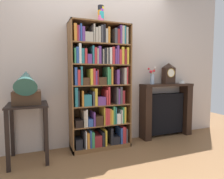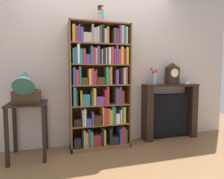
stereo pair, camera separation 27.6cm
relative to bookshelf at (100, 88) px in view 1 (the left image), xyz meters
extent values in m
cube|color=brown|center=(0.00, -0.11, -0.93)|extent=(7.74, 6.40, 0.02)
cube|color=beige|center=(0.13, 0.23, 0.42)|extent=(4.74, 0.08, 2.68)
cube|color=brown|center=(-0.44, 0.01, 0.02)|extent=(0.02, 0.34, 1.88)
cube|color=brown|center=(0.45, 0.01, 0.02)|extent=(0.02, 0.34, 1.88)
cube|color=brown|center=(0.00, 0.18, 0.02)|extent=(0.91, 0.01, 1.88)
cube|color=brown|center=(0.00, 0.01, 0.95)|extent=(0.91, 0.34, 0.02)
cube|color=brown|center=(0.00, 0.01, -0.89)|extent=(0.91, 0.34, 0.06)
cube|color=black|center=(-0.36, -0.05, -0.79)|extent=(0.10, 0.20, 0.15)
cube|color=black|center=(-0.28, -0.03, -0.73)|extent=(0.02, 0.24, 0.26)
cube|color=white|center=(-0.26, -0.03, -0.74)|extent=(0.02, 0.25, 0.25)
cube|color=orange|center=(-0.22, -0.01, -0.75)|extent=(0.04, 0.28, 0.23)
cube|color=#2D519E|center=(-0.19, -0.01, -0.73)|extent=(0.02, 0.28, 0.26)
cube|color=#388E56|center=(-0.15, 0.00, -0.75)|extent=(0.04, 0.29, 0.23)
cube|color=maroon|center=(-0.07, -0.01, -0.78)|extent=(0.11, 0.27, 0.17)
cube|color=black|center=(0.01, -0.02, -0.76)|extent=(0.04, 0.25, 0.21)
cube|color=gold|center=(0.05, -0.01, -0.75)|extent=(0.03, 0.28, 0.23)
cube|color=black|center=(0.14, -0.03, -0.74)|extent=(0.04, 0.24, 0.25)
cube|color=black|center=(0.22, -0.02, -0.80)|extent=(0.11, 0.25, 0.12)
cube|color=#2D519E|center=(0.30, -0.03, -0.74)|extent=(0.03, 0.24, 0.24)
cube|color=#C63338|center=(0.34, -0.02, -0.73)|extent=(0.03, 0.26, 0.26)
cube|color=#C63338|center=(0.37, -0.02, -0.74)|extent=(0.02, 0.25, 0.25)
cube|color=#424247|center=(0.39, -0.01, -0.75)|extent=(0.02, 0.29, 0.22)
cube|color=brown|center=(0.00, 0.01, -0.55)|extent=(0.87, 0.32, 0.02)
cube|color=black|center=(-0.35, -0.04, -0.49)|extent=(0.11, 0.23, 0.11)
cube|color=#B2A893|center=(-0.27, -0.01, -0.43)|extent=(0.03, 0.28, 0.24)
cube|color=white|center=(-0.24, -0.01, -0.42)|extent=(0.02, 0.28, 0.25)
cube|color=#2D519E|center=(-0.19, -0.04, -0.49)|extent=(0.07, 0.23, 0.11)
cube|color=#663884|center=(-0.13, -0.03, -0.44)|extent=(0.03, 0.24, 0.20)
cube|color=#382316|center=(-0.05, -0.04, -0.47)|extent=(0.11, 0.22, 0.14)
cube|color=gold|center=(0.02, -0.02, -0.41)|extent=(0.02, 0.26, 0.27)
cube|color=#C63338|center=(0.05, -0.03, -0.42)|extent=(0.03, 0.24, 0.25)
cube|color=#C63338|center=(0.09, 0.00, -0.42)|extent=(0.03, 0.29, 0.25)
cube|color=orange|center=(0.12, -0.02, -0.43)|extent=(0.03, 0.26, 0.23)
cube|color=gold|center=(0.15, -0.03, -0.44)|extent=(0.02, 0.24, 0.22)
cube|color=#388E56|center=(0.18, -0.02, -0.41)|extent=(0.03, 0.25, 0.27)
cube|color=teal|center=(0.21, 0.00, -0.42)|extent=(0.02, 0.30, 0.26)
cube|color=white|center=(0.25, -0.04, -0.47)|extent=(0.06, 0.23, 0.15)
cube|color=white|center=(0.30, 0.00, -0.44)|extent=(0.02, 0.30, 0.21)
cube|color=#388E56|center=(0.33, -0.03, -0.42)|extent=(0.02, 0.23, 0.25)
cube|color=gold|center=(0.36, -0.03, -0.42)|extent=(0.03, 0.24, 0.25)
cube|color=brown|center=(0.00, 0.01, -0.25)|extent=(0.87, 0.32, 0.02)
cube|color=teal|center=(-0.39, -0.01, -0.11)|extent=(0.04, 0.27, 0.27)
cube|color=black|center=(-0.35, 0.00, -0.13)|extent=(0.02, 0.29, 0.23)
cube|color=orange|center=(-0.30, -0.02, -0.13)|extent=(0.02, 0.26, 0.22)
cube|color=teal|center=(-0.23, -0.04, -0.16)|extent=(0.11, 0.21, 0.16)
cube|color=#424247|center=(-0.14, 0.00, -0.14)|extent=(0.03, 0.29, 0.21)
cube|color=gold|center=(-0.10, -0.01, -0.12)|extent=(0.04, 0.28, 0.25)
cube|color=#663884|center=(-0.02, -0.03, -0.18)|extent=(0.12, 0.25, 0.12)
cube|color=#C63338|center=(0.06, -0.03, -0.13)|extent=(0.02, 0.25, 0.22)
cube|color=#C63338|center=(0.10, -0.01, -0.11)|extent=(0.03, 0.29, 0.27)
cube|color=#424247|center=(0.23, -0.01, -0.12)|extent=(0.02, 0.28, 0.26)
cube|color=#663884|center=(0.26, -0.01, -0.13)|extent=(0.03, 0.27, 0.23)
cube|color=#424247|center=(0.29, -0.03, -0.11)|extent=(0.03, 0.24, 0.26)
cube|color=maroon|center=(0.33, -0.02, -0.14)|extent=(0.04, 0.25, 0.20)
cube|color=brown|center=(0.00, 0.01, 0.05)|extent=(0.87, 0.32, 0.02)
cube|color=#2D519E|center=(-0.39, -0.01, 0.18)|extent=(0.03, 0.28, 0.25)
cube|color=#C63338|center=(-0.35, -0.02, 0.16)|extent=(0.04, 0.25, 0.21)
cube|color=teal|center=(-0.31, -0.03, 0.18)|extent=(0.03, 0.23, 0.26)
cube|color=#472D1C|center=(-0.25, -0.02, 0.11)|extent=(0.09, 0.27, 0.10)
cube|color=gold|center=(-0.17, -0.02, 0.17)|extent=(0.04, 0.25, 0.23)
cube|color=#C63338|center=(-0.13, 0.00, 0.17)|extent=(0.03, 0.30, 0.23)
cube|color=#663884|center=(-0.10, -0.03, 0.16)|extent=(0.02, 0.23, 0.20)
cube|color=maroon|center=(-0.08, -0.01, 0.16)|extent=(0.02, 0.29, 0.22)
cube|color=#472D1C|center=(0.00, -0.05, 0.11)|extent=(0.11, 0.21, 0.11)
cube|color=#388E56|center=(0.08, -0.03, 0.18)|extent=(0.03, 0.24, 0.26)
cube|color=#388E56|center=(0.11, -0.03, 0.17)|extent=(0.02, 0.23, 0.23)
cube|color=orange|center=(0.14, -0.03, 0.19)|extent=(0.03, 0.25, 0.26)
cube|color=#663884|center=(0.24, -0.03, 0.17)|extent=(0.04, 0.23, 0.22)
cube|color=#B2A893|center=(0.36, -0.02, 0.18)|extent=(0.04, 0.25, 0.25)
cube|color=#C63338|center=(0.39, -0.03, 0.19)|extent=(0.02, 0.24, 0.26)
cube|color=brown|center=(0.00, 0.01, 0.35)|extent=(0.87, 0.32, 0.02)
cube|color=#388E56|center=(-0.39, -0.02, 0.46)|extent=(0.02, 0.27, 0.21)
cube|color=#2D519E|center=(-0.36, -0.03, 0.47)|extent=(0.03, 0.23, 0.22)
cube|color=white|center=(-0.33, -0.03, 0.49)|extent=(0.03, 0.25, 0.27)
cube|color=teal|center=(-0.29, 0.00, 0.46)|extent=(0.04, 0.29, 0.21)
cube|color=#C63338|center=(-0.25, -0.02, 0.46)|extent=(0.03, 0.26, 0.21)
cube|color=#663884|center=(-0.19, -0.04, 0.42)|extent=(0.06, 0.23, 0.13)
cube|color=teal|center=(-0.14, -0.02, 0.48)|extent=(0.02, 0.26, 0.25)
cube|color=#C63338|center=(-0.11, -0.03, 0.47)|extent=(0.03, 0.24, 0.23)
cube|color=#B2A893|center=(-0.07, -0.02, 0.47)|extent=(0.02, 0.26, 0.22)
cube|color=#663884|center=(-0.04, -0.02, 0.48)|extent=(0.04, 0.26, 0.25)
cube|color=black|center=(-0.01, -0.01, 0.46)|extent=(0.02, 0.28, 0.21)
cube|color=#B2A893|center=(0.01, -0.02, 0.46)|extent=(0.02, 0.27, 0.21)
cube|color=black|center=(0.04, -0.03, 0.47)|extent=(0.03, 0.24, 0.23)
cube|color=#B2A893|center=(0.07, 0.00, 0.47)|extent=(0.02, 0.29, 0.23)
cube|color=#424247|center=(0.09, 0.00, 0.47)|extent=(0.02, 0.30, 0.22)
cube|color=white|center=(0.12, -0.01, 0.48)|extent=(0.03, 0.28, 0.24)
cube|color=#C63338|center=(0.16, -0.03, 0.48)|extent=(0.04, 0.23, 0.25)
cube|color=#663884|center=(0.20, -0.02, 0.47)|extent=(0.03, 0.27, 0.22)
cube|color=#663884|center=(0.24, 0.00, 0.49)|extent=(0.03, 0.30, 0.27)
cube|color=#C63338|center=(0.28, -0.03, 0.46)|extent=(0.04, 0.23, 0.22)
cube|color=gold|center=(0.32, 0.00, 0.48)|extent=(0.04, 0.30, 0.25)
cube|color=maroon|center=(0.36, -0.02, 0.47)|extent=(0.04, 0.25, 0.22)
cube|color=gold|center=(0.40, -0.03, 0.48)|extent=(0.03, 0.24, 0.25)
cube|color=brown|center=(0.00, 0.01, 0.65)|extent=(0.87, 0.32, 0.02)
cube|color=orange|center=(-0.39, -0.02, 0.77)|extent=(0.04, 0.27, 0.23)
cube|color=#C63338|center=(-0.35, -0.02, 0.76)|extent=(0.02, 0.26, 0.21)
cube|color=#663884|center=(-0.33, -0.03, 0.76)|extent=(0.02, 0.24, 0.21)
cube|color=#2D519E|center=(-0.31, -0.01, 0.77)|extent=(0.02, 0.28, 0.23)
cube|color=#663884|center=(-0.28, -0.02, 0.76)|extent=(0.04, 0.26, 0.20)
cube|color=#B2A893|center=(-0.20, -0.04, 0.72)|extent=(0.12, 0.21, 0.13)
cube|color=#B2A893|center=(-0.12, -0.01, 0.78)|extent=(0.02, 0.28, 0.25)
cube|color=#B2A893|center=(-0.09, -0.01, 0.76)|extent=(0.04, 0.28, 0.20)
cube|color=#B2A893|center=(-0.05, -0.03, 0.77)|extent=(0.03, 0.25, 0.22)
cube|color=#424247|center=(-0.01, -0.01, 0.78)|extent=(0.03, 0.27, 0.24)
cube|color=black|center=(0.03, 0.00, 0.78)|extent=(0.03, 0.30, 0.25)
cube|color=#B2A893|center=(0.06, -0.01, 0.76)|extent=(0.03, 0.29, 0.20)
cube|color=orange|center=(0.09, 0.00, 0.77)|extent=(0.03, 0.29, 0.23)
cube|color=#424247|center=(0.20, -0.02, 0.77)|extent=(0.04, 0.26, 0.22)
cube|color=maroon|center=(0.25, -0.01, 0.76)|extent=(0.04, 0.28, 0.21)
cube|color=#663884|center=(0.28, -0.02, 0.79)|extent=(0.03, 0.26, 0.27)
cube|color=#B2A893|center=(0.32, -0.03, 0.79)|extent=(0.04, 0.23, 0.26)
cube|color=teal|center=(0.35, -0.02, 0.79)|extent=(0.02, 0.26, 0.26)
cube|color=#B2A893|center=(0.38, -0.03, 0.78)|extent=(0.03, 0.24, 0.25)
cylinder|color=pink|center=(0.03, 0.03, 1.01)|extent=(0.09, 0.09, 0.10)
cylinder|color=pink|center=(0.03, 0.03, 1.03)|extent=(0.09, 0.09, 0.10)
cylinder|color=orange|center=(0.03, 0.03, 1.04)|extent=(0.09, 0.09, 0.10)
cylinder|color=orange|center=(0.03, 0.03, 1.06)|extent=(0.09, 0.09, 0.10)
cylinder|color=#28B2B7|center=(0.03, 0.03, 1.08)|extent=(0.09, 0.09, 0.10)
cylinder|color=orange|center=(0.03, 0.04, 1.10)|extent=(0.09, 0.09, 0.10)
cylinder|color=purple|center=(0.03, 0.03, 1.12)|extent=(0.09, 0.09, 0.10)
cylinder|color=yellow|center=(0.03, 0.04, 1.14)|extent=(0.09, 0.09, 0.10)
cylinder|color=yellow|center=(0.03, 0.04, 1.15)|extent=(0.09, 0.09, 0.10)
cylinder|color=black|center=(0.03, 0.04, 1.17)|extent=(0.09, 0.09, 0.10)
cube|color=black|center=(-1.01, -0.08, -0.18)|extent=(0.49, 0.53, 0.02)
cube|color=black|center=(-1.23, -0.32, -0.56)|extent=(0.04, 0.04, 0.73)
cube|color=black|center=(-0.80, -0.32, -0.56)|extent=(0.04, 0.04, 0.73)
cube|color=black|center=(-1.23, 0.15, -0.56)|extent=(0.04, 0.04, 0.73)
cube|color=black|center=(-0.80, 0.15, -0.56)|extent=(0.04, 0.04, 0.73)
cube|color=#472D1C|center=(-1.01, -0.08, -0.09)|extent=(0.34, 0.29, 0.17)
cylinder|color=black|center=(-1.01, -0.08, 0.00)|extent=(0.24, 0.24, 0.01)
cylinder|color=#2D605B|center=(-1.01, -0.12, 0.03)|extent=(0.03, 0.03, 0.06)
cone|color=#2D605B|center=(-1.01, -0.21, 0.15)|extent=(0.26, 0.42, 0.40)
cube|color=black|center=(1.28, 0.06, 0.01)|extent=(1.00, 0.25, 0.04)
cube|color=black|center=(0.84, 0.06, -0.46)|extent=(0.12, 0.22, 0.92)
cube|color=black|center=(1.71, 0.06, -0.46)|extent=(0.12, 0.22, 0.92)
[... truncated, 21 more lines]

